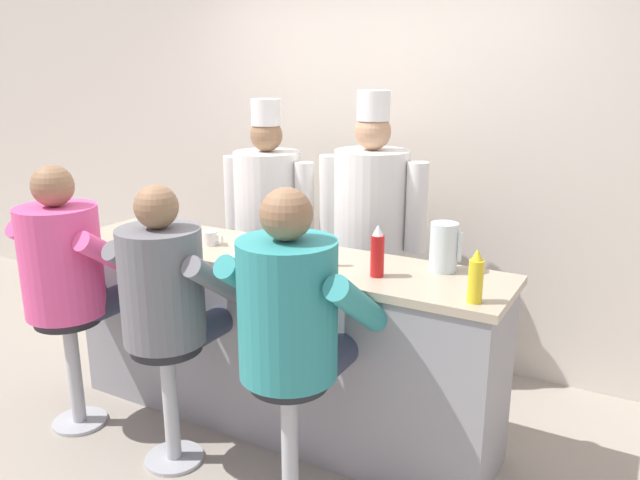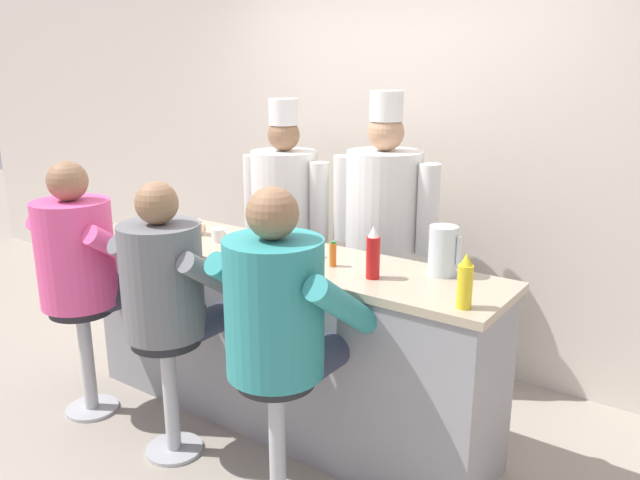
% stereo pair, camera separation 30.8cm
% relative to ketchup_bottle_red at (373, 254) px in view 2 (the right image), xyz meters
% --- Properties ---
extents(ground_plane, '(20.00, 20.00, 0.00)m').
position_rel_ketchup_bottle_red_xyz_m(ground_plane, '(-0.62, -0.21, -1.10)').
color(ground_plane, '#9E9384').
extents(wall_back, '(10.00, 0.06, 2.70)m').
position_rel_ketchup_bottle_red_xyz_m(wall_back, '(-0.62, 1.31, 0.25)').
color(wall_back, beige).
rests_on(wall_back, ground_plane).
extents(diner_counter, '(2.47, 0.56, 0.99)m').
position_rel_ketchup_bottle_red_xyz_m(diner_counter, '(-0.62, 0.07, -0.61)').
color(diner_counter, gray).
rests_on(diner_counter, ground_plane).
extents(ketchup_bottle_red, '(0.06, 0.06, 0.25)m').
position_rel_ketchup_bottle_red_xyz_m(ketchup_bottle_red, '(0.00, 0.00, 0.00)').
color(ketchup_bottle_red, red).
rests_on(ketchup_bottle_red, diner_counter).
extents(mustard_bottle_yellow, '(0.06, 0.06, 0.23)m').
position_rel_ketchup_bottle_red_xyz_m(mustard_bottle_yellow, '(0.49, -0.11, -0.01)').
color(mustard_bottle_yellow, yellow).
rests_on(mustard_bottle_yellow, diner_counter).
extents(hot_sauce_bottle_orange, '(0.04, 0.04, 0.13)m').
position_rel_ketchup_bottle_red_xyz_m(hot_sauce_bottle_orange, '(-0.25, 0.04, -0.06)').
color(hot_sauce_bottle_orange, orange).
rests_on(hot_sauce_bottle_orange, diner_counter).
extents(water_pitcher_clear, '(0.15, 0.13, 0.24)m').
position_rel_ketchup_bottle_red_xyz_m(water_pitcher_clear, '(0.24, 0.23, 0.00)').
color(water_pitcher_clear, silver).
rests_on(water_pitcher_clear, diner_counter).
extents(breakfast_plate, '(0.24, 0.24, 0.05)m').
position_rel_ketchup_bottle_red_xyz_m(breakfast_plate, '(-0.66, -0.08, -0.10)').
color(breakfast_plate, white).
rests_on(breakfast_plate, diner_counter).
extents(cereal_bowl, '(0.15, 0.15, 0.06)m').
position_rel_ketchup_bottle_red_xyz_m(cereal_bowl, '(-0.41, -0.08, -0.09)').
color(cereal_bowl, '#B24C47').
rests_on(cereal_bowl, diner_counter).
extents(coffee_mug_tan, '(0.13, 0.09, 0.08)m').
position_rel_ketchup_bottle_red_xyz_m(coffee_mug_tan, '(-1.25, 0.08, -0.07)').
color(coffee_mug_tan, beige).
rests_on(coffee_mug_tan, diner_counter).
extents(coffee_mug_white, '(0.13, 0.09, 0.08)m').
position_rel_ketchup_bottle_red_xyz_m(coffee_mug_white, '(-1.02, 0.04, -0.08)').
color(coffee_mug_white, white).
rests_on(coffee_mug_white, diner_counter).
extents(napkin_dispenser_chrome, '(0.12, 0.07, 0.13)m').
position_rel_ketchup_bottle_red_xyz_m(napkin_dispenser_chrome, '(-0.49, 0.07, -0.05)').
color(napkin_dispenser_chrome, silver).
rests_on(napkin_dispenser_chrome, diner_counter).
extents(diner_seated_pink, '(0.63, 0.62, 1.46)m').
position_rel_ketchup_bottle_red_xyz_m(diner_seated_pink, '(-1.57, -0.47, -0.19)').
color(diner_seated_pink, '#B2B5BA').
rests_on(diner_seated_pink, ground_plane).
extents(diner_seated_grey, '(0.60, 0.59, 1.42)m').
position_rel_ketchup_bottle_red_xyz_m(diner_seated_grey, '(-0.88, -0.47, -0.21)').
color(diner_seated_grey, '#B2B5BA').
rests_on(diner_seated_grey, ground_plane).
extents(diner_seated_teal, '(0.64, 0.63, 1.48)m').
position_rel_ketchup_bottle_red_xyz_m(diner_seated_teal, '(-0.18, -0.47, -0.19)').
color(diner_seated_teal, '#B2B5BA').
rests_on(diner_seated_teal, ground_plane).
extents(cook_in_whites_near, '(0.68, 0.44, 1.74)m').
position_rel_ketchup_bottle_red_xyz_m(cook_in_whites_near, '(-1.14, 0.78, -0.15)').
color(cook_in_whites_near, '#232328').
rests_on(cook_in_whites_near, ground_plane).
extents(cook_in_whites_far, '(0.70, 0.45, 1.80)m').
position_rel_ketchup_bottle_red_xyz_m(cook_in_whites_far, '(-0.41, 0.82, -0.11)').
color(cook_in_whites_far, '#232328').
rests_on(cook_in_whites_far, ground_plane).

